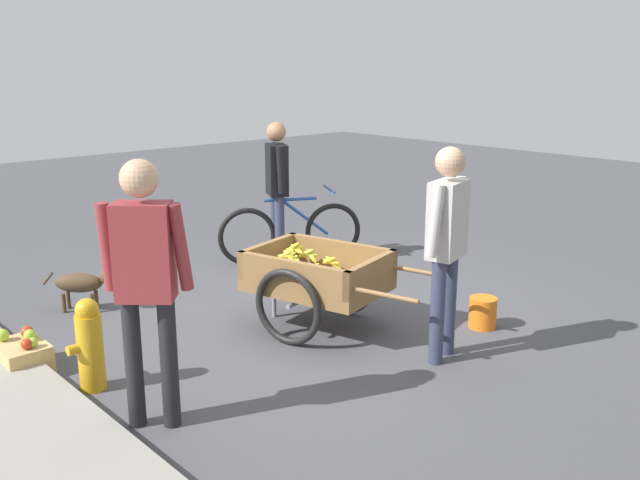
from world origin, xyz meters
TOP-DOWN VIEW (x-y plane):
  - ground_plane at (0.00, 0.00)m, footprint 24.00×24.00m
  - fruit_cart at (-0.13, 0.16)m, footprint 1.79×1.15m
  - vendor_person at (-1.24, -0.12)m, footprint 0.28×0.55m
  - bicycle at (1.56, -0.96)m, footprint 0.83×1.50m
  - cyclist_person at (1.63, -0.83)m, footprint 0.47×0.35m
  - dog at (1.63, 1.48)m, footprint 0.50×0.51m
  - fire_hydrant at (0.09, 2.11)m, footprint 0.25×0.25m
  - plastic_bucket at (-1.09, -0.89)m, footprint 0.24×0.24m
  - apple_crate at (0.70, 2.36)m, footprint 0.44×0.32m
  - bystander_person at (-0.65, 2.03)m, footprint 0.38×0.45m

SIDE VIEW (x-z plane):
  - ground_plane at x=0.00m, z-range 0.00..0.00m
  - apple_crate at x=0.70m, z-range -0.03..0.28m
  - plastic_bucket at x=-1.09m, z-range 0.00..0.27m
  - dog at x=1.63m, z-range 0.07..0.47m
  - fire_hydrant at x=0.09m, z-range 0.00..0.67m
  - bicycle at x=1.56m, z-range -0.07..0.78m
  - fruit_cart at x=-0.13m, z-range 0.08..0.79m
  - cyclist_person at x=1.63m, z-range 0.16..1.75m
  - vendor_person at x=-1.24m, z-range 0.17..1.81m
  - bystander_person at x=-0.65m, z-range 0.18..1.87m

